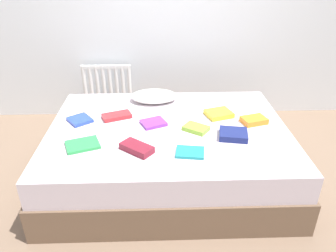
{
  "coord_description": "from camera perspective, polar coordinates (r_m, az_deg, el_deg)",
  "views": [
    {
      "loc": [
        -0.08,
        -2.4,
        1.8
      ],
      "look_at": [
        0.0,
        0.05,
        0.48
      ],
      "focal_mm": 35.2,
      "sensor_mm": 36.0,
      "label": 1
    }
  ],
  "objects": [
    {
      "name": "textbook_blue",
      "position": [
        2.91,
        -15.02,
        1.05
      ],
      "size": [
        0.25,
        0.25,
        0.03
      ],
      "primitive_type": "cube",
      "rotation": [
        0.0,
        0.0,
        -0.94
      ],
      "color": "#2847B7",
      "rests_on": "bed"
    },
    {
      "name": "ground_plane",
      "position": [
        3.0,
        0.03,
        -8.57
      ],
      "size": [
        8.0,
        8.0,
        0.0
      ],
      "primitive_type": "plane",
      "color": "#7F6651"
    },
    {
      "name": "pillow",
      "position": [
        3.18,
        -2.44,
        5.19
      ],
      "size": [
        0.44,
        0.3,
        0.1
      ],
      "primitive_type": "ellipsoid",
      "color": "white",
      "rests_on": "bed"
    },
    {
      "name": "textbook_lime",
      "position": [
        2.68,
        4.87,
        -0.4
      ],
      "size": [
        0.23,
        0.22,
        0.04
      ],
      "primitive_type": "cube",
      "rotation": [
        0.0,
        0.0,
        -0.62
      ],
      "color": "#8CC638",
      "rests_on": "bed"
    },
    {
      "name": "textbook_orange",
      "position": [
        2.87,
        14.66,
        0.98
      ],
      "size": [
        0.23,
        0.19,
        0.05
      ],
      "primitive_type": "cube",
      "rotation": [
        0.0,
        0.0,
        0.29
      ],
      "color": "orange",
      "rests_on": "bed"
    },
    {
      "name": "textbook_red",
      "position": [
        2.9,
        -8.87,
        1.73
      ],
      "size": [
        0.27,
        0.21,
        0.04
      ],
      "primitive_type": "cube",
      "rotation": [
        0.0,
        0.0,
        0.38
      ],
      "color": "red",
      "rests_on": "bed"
    },
    {
      "name": "textbook_yellow",
      "position": [
        2.93,
        8.79,
        2.12
      ],
      "size": [
        0.26,
        0.24,
        0.04
      ],
      "primitive_type": "cube",
      "rotation": [
        0.0,
        0.0,
        0.33
      ],
      "color": "yellow",
      "rests_on": "bed"
    },
    {
      "name": "bed",
      "position": [
        2.86,
        0.03,
        -4.6
      ],
      "size": [
        2.0,
        1.5,
        0.5
      ],
      "color": "brown",
      "rests_on": "ground"
    },
    {
      "name": "radiator",
      "position": [
        3.9,
        -10.47,
        6.73
      ],
      "size": [
        0.56,
        0.04,
        0.51
      ],
      "color": "white",
      "rests_on": "ground"
    },
    {
      "name": "textbook_teal",
      "position": [
        2.38,
        3.84,
        -4.56
      ],
      "size": [
        0.22,
        0.18,
        0.02
      ],
      "primitive_type": "cube",
      "rotation": [
        0.0,
        0.0,
        -0.14
      ],
      "color": "teal",
      "rests_on": "bed"
    },
    {
      "name": "textbook_navy",
      "position": [
        2.61,
        11.25,
        -1.45
      ],
      "size": [
        0.25,
        0.22,
        0.05
      ],
      "primitive_type": "cube",
      "rotation": [
        0.0,
        0.0,
        -0.18
      ],
      "color": "navy",
      "rests_on": "bed"
    },
    {
      "name": "textbook_purple",
      "position": [
        2.76,
        -2.55,
        0.55
      ],
      "size": [
        0.24,
        0.23,
        0.03
      ],
      "primitive_type": "cube",
      "rotation": [
        0.0,
        0.0,
        0.41
      ],
      "color": "purple",
      "rests_on": "bed"
    },
    {
      "name": "textbook_maroon",
      "position": [
        2.4,
        -5.43,
        -3.81
      ],
      "size": [
        0.27,
        0.25,
        0.05
      ],
      "primitive_type": "cube",
      "rotation": [
        0.0,
        0.0,
        -0.68
      ],
      "color": "maroon",
      "rests_on": "bed"
    },
    {
      "name": "textbook_green",
      "position": [
        2.54,
        -14.58,
        -3.16
      ],
      "size": [
        0.29,
        0.26,
        0.02
      ],
      "primitive_type": "cube",
      "rotation": [
        0.0,
        0.0,
        0.36
      ],
      "color": "green",
      "rests_on": "bed"
    }
  ]
}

